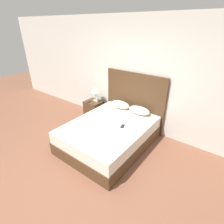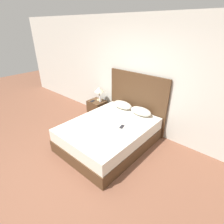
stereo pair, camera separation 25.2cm
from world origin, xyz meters
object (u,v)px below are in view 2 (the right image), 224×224
at_px(bed, 109,134).
at_px(phone_on_nightstand, 92,101).
at_px(table_lamp, 99,90).
at_px(nightstand, 97,109).
at_px(phone_on_bed, 122,127).

distance_m(bed, phone_on_nightstand, 1.40).
height_order(bed, table_lamp, table_lamp).
xyz_separation_m(bed, table_lamp, (-1.12, 0.83, 0.56)).
relative_size(nightstand, phone_on_nightstand, 3.25).
xyz_separation_m(phone_on_bed, nightstand, (-1.43, 0.65, -0.28)).
relative_size(bed, nightstand, 3.88).
bearing_deg(phone_on_nightstand, nightstand, 54.33).
bearing_deg(nightstand, phone_on_nightstand, -125.67).
bearing_deg(bed, phone_on_nightstand, 152.19).
height_order(bed, phone_on_bed, phone_on_bed).
distance_m(phone_on_bed, table_lamp, 1.61).
bearing_deg(phone_on_nightstand, table_lamp, 61.50).
relative_size(table_lamp, phone_on_nightstand, 2.46).
bearing_deg(nightstand, phone_on_bed, -24.54).
height_order(nightstand, table_lamp, table_lamp).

